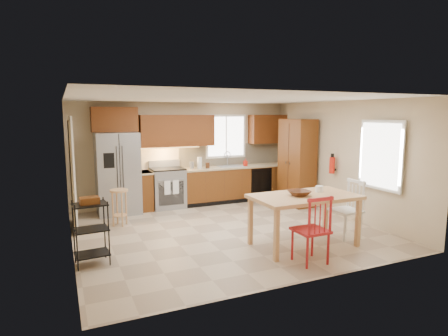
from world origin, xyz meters
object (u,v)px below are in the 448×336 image
at_px(range_stove, 168,189).
at_px(dining_table, 304,221).
at_px(utility_cart, 91,233).
at_px(bar_stool, 120,207).
at_px(chair_white, 346,209).
at_px(pantry, 297,162).
at_px(refrigerator, 118,173).
at_px(chair_red, 310,229).
at_px(table_jar, 319,190).
at_px(fire_extinguisher, 332,165).
at_px(soap_bottle, 245,162).
at_px(table_bowl, 299,196).

distance_m(range_stove, dining_table, 3.76).
xyz_separation_m(dining_table, utility_cart, (-3.36, 0.59, 0.05)).
height_order(dining_table, bar_stool, dining_table).
bearing_deg(chair_white, pantry, -14.67).
height_order(refrigerator, range_stove, refrigerator).
distance_m(chair_red, table_jar, 1.13).
xyz_separation_m(range_stove, bar_stool, (-1.28, -1.04, -0.09)).
distance_m(range_stove, utility_cart, 3.49).
distance_m(fire_extinguisher, bar_stool, 4.62).
xyz_separation_m(range_stove, dining_table, (1.41, -3.49, -0.03)).
relative_size(pantry, bar_stool, 2.86).
xyz_separation_m(soap_bottle, chair_red, (-0.97, -4.05, -0.48)).
bearing_deg(dining_table, fire_extinguisher, 38.92).
height_order(chair_red, table_bowl, chair_red).
xyz_separation_m(soap_bottle, chair_white, (0.33, -3.35, -0.48)).
height_order(refrigerator, dining_table, refrigerator).
height_order(soap_bottle, utility_cart, soap_bottle).
xyz_separation_m(soap_bottle, dining_table, (-0.62, -3.40, -0.57)).
relative_size(fire_extinguisher, chair_white, 0.35).
xyz_separation_m(chair_white, bar_stool, (-3.63, 2.40, -0.15)).
bearing_deg(chair_white, soap_bottle, 5.14).
distance_m(dining_table, table_jar, 0.62).
distance_m(chair_white, utility_cart, 4.34).
bearing_deg(utility_cart, fire_extinguisher, 5.25).
bearing_deg(table_bowl, utility_cart, 169.66).
bearing_deg(refrigerator, soap_bottle, -0.45).
relative_size(chair_red, bar_stool, 1.41).
distance_m(fire_extinguisher, utility_cart, 5.24).
xyz_separation_m(pantry, table_bowl, (-1.68, -2.50, -0.18)).
distance_m(pantry, fire_extinguisher, 1.07).
distance_m(chair_red, table_bowl, 0.78).
distance_m(pantry, bar_stool, 4.31).
height_order(refrigerator, table_jar, refrigerator).
bearing_deg(soap_bottle, utility_cart, -144.77).
relative_size(pantry, chair_white, 2.03).
relative_size(dining_table, bar_stool, 2.40).
distance_m(soap_bottle, pantry, 1.31).
relative_size(range_stove, table_bowl, 2.58).
xyz_separation_m(refrigerator, utility_cart, (-0.80, -2.84, -0.43)).
relative_size(chair_red, table_jar, 6.10).
relative_size(chair_white, bar_stool, 1.41).
relative_size(refrigerator, fire_extinguisher, 5.06).
height_order(chair_white, utility_cart, chair_white).
xyz_separation_m(pantry, utility_cart, (-4.93, -1.91, -0.57)).
xyz_separation_m(pantry, table_jar, (-1.19, -2.39, -0.15)).
bearing_deg(utility_cart, dining_table, -14.28).
distance_m(dining_table, chair_white, 0.96).
bearing_deg(range_stove, utility_cart, -123.96).
bearing_deg(utility_cart, chair_red, -26.72).
bearing_deg(table_bowl, soap_bottle, 77.85).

